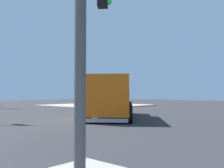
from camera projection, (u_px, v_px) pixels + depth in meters
name	position (u px, v px, depth m)	size (l,w,h in m)	color
ground_plane	(94.00, 120.00, 15.84)	(100.00, 100.00, 0.00)	#2B2B2D
sidewalk_corner_far	(96.00, 105.00, 34.15)	(11.79, 11.79, 0.14)	#9E998E
delivery_truck	(112.00, 97.00, 17.15)	(7.74, 6.82, 2.71)	orange
vending_machine_red	(98.00, 98.00, 32.53)	(1.16, 1.11, 1.85)	yellow
palm_tree_far	(91.00, 83.00, 36.72)	(3.21, 3.38, 4.48)	#7A6647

